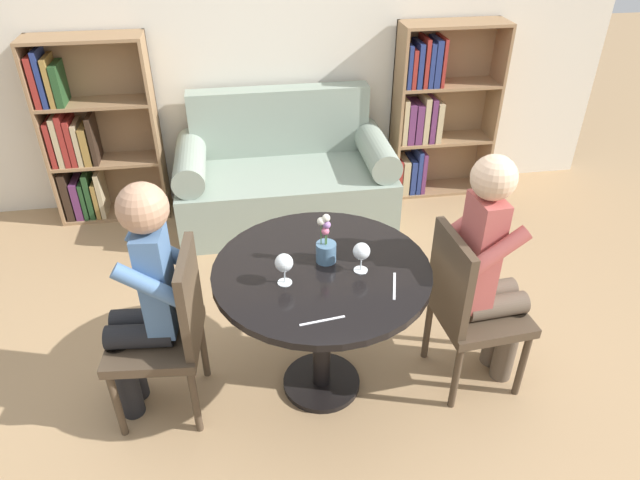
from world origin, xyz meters
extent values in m
plane|color=tan|center=(0.00, 0.00, 0.00)|extent=(16.00, 16.00, 0.00)
cube|color=silver|center=(0.00, 2.17, 1.35)|extent=(5.20, 0.05, 2.70)
cylinder|color=black|center=(0.00, 0.00, 0.74)|extent=(1.00, 1.00, 0.03)
cylinder|color=black|center=(0.00, 0.00, 0.37)|extent=(0.09, 0.09, 0.69)
cylinder|color=black|center=(0.00, 0.00, 0.01)|extent=(0.40, 0.40, 0.03)
cube|color=gray|center=(0.00, 1.70, 0.21)|extent=(1.56, 0.80, 0.42)
cube|color=gray|center=(0.00, 2.02, 0.67)|extent=(1.34, 0.16, 0.50)
cylinder|color=gray|center=(-0.67, 1.70, 0.53)|extent=(0.22, 0.72, 0.22)
cylinder|color=gray|center=(0.67, 1.70, 0.53)|extent=(0.22, 0.72, 0.22)
cube|color=#93704C|center=(-1.29, 2.12, 0.67)|extent=(0.79, 0.02, 1.35)
cube|color=#93704C|center=(-1.67, 1.99, 0.67)|extent=(0.02, 0.28, 1.35)
cube|color=#93704C|center=(-0.90, 1.99, 0.67)|extent=(0.02, 0.28, 1.35)
cube|color=#93704C|center=(-1.29, 1.99, 0.01)|extent=(0.75, 0.28, 0.02)
cube|color=#93704C|center=(-1.29, 1.99, 0.45)|extent=(0.75, 0.28, 0.02)
cube|color=#93704C|center=(-1.29, 1.99, 0.89)|extent=(0.75, 0.28, 0.02)
cube|color=#93704C|center=(-1.29, 1.99, 1.34)|extent=(0.75, 0.28, 0.02)
cube|color=#332319|center=(-1.62, 1.98, 0.21)|extent=(0.05, 0.23, 0.38)
cube|color=#602D5B|center=(-1.56, 1.98, 0.17)|extent=(0.05, 0.23, 0.30)
cube|color=#234723|center=(-1.51, 1.98, 0.17)|extent=(0.03, 0.23, 0.29)
cube|color=#234723|center=(-1.46, 1.98, 0.20)|extent=(0.04, 0.23, 0.36)
cube|color=olive|center=(-1.42, 1.98, 0.16)|extent=(0.03, 0.23, 0.28)
cube|color=tan|center=(-1.38, 1.98, 0.20)|extent=(0.03, 0.23, 0.36)
cube|color=maroon|center=(-1.63, 1.98, 0.63)|extent=(0.04, 0.23, 0.33)
cube|color=tan|center=(-1.58, 1.98, 0.64)|extent=(0.04, 0.23, 0.36)
cube|color=maroon|center=(-1.54, 1.98, 0.65)|extent=(0.04, 0.23, 0.38)
cube|color=maroon|center=(-1.49, 1.98, 0.63)|extent=(0.04, 0.23, 0.34)
cube|color=tan|center=(-1.45, 1.98, 0.62)|extent=(0.03, 0.23, 0.30)
cube|color=olive|center=(-1.40, 1.98, 0.60)|extent=(0.05, 0.23, 0.27)
cube|color=#332319|center=(-1.35, 1.98, 0.64)|extent=(0.03, 0.23, 0.35)
cube|color=maroon|center=(-1.63, 1.98, 1.07)|extent=(0.04, 0.23, 0.34)
cube|color=navy|center=(-1.58, 1.98, 1.09)|extent=(0.03, 0.23, 0.38)
cube|color=olive|center=(-1.54, 1.98, 1.07)|extent=(0.03, 0.23, 0.32)
cube|color=#234723|center=(-1.49, 1.98, 1.04)|extent=(0.05, 0.23, 0.28)
cube|color=#93704C|center=(1.29, 2.12, 0.67)|extent=(0.79, 0.02, 1.35)
cube|color=#93704C|center=(0.90, 1.99, 0.67)|extent=(0.02, 0.28, 1.35)
cube|color=#93704C|center=(1.67, 1.99, 0.67)|extent=(0.02, 0.28, 1.35)
cube|color=#93704C|center=(1.29, 1.99, 0.01)|extent=(0.75, 0.28, 0.02)
cube|color=#93704C|center=(1.29, 1.99, 0.45)|extent=(0.75, 0.28, 0.02)
cube|color=#93704C|center=(1.29, 1.99, 0.89)|extent=(0.75, 0.28, 0.02)
cube|color=#93704C|center=(1.29, 1.99, 1.34)|extent=(0.75, 0.28, 0.02)
cube|color=maroon|center=(0.94, 1.98, 0.17)|extent=(0.03, 0.23, 0.29)
cube|color=tan|center=(0.99, 1.98, 0.17)|extent=(0.05, 0.23, 0.29)
cube|color=navy|center=(1.05, 1.98, 0.17)|extent=(0.04, 0.23, 0.29)
cube|color=navy|center=(1.10, 1.98, 0.21)|extent=(0.03, 0.23, 0.37)
cube|color=#602D5B|center=(1.14, 1.98, 0.19)|extent=(0.03, 0.23, 0.34)
cube|color=tan|center=(0.95, 1.98, 0.64)|extent=(0.04, 0.23, 0.35)
cube|color=#602D5B|center=(1.00, 1.98, 0.62)|extent=(0.05, 0.23, 0.32)
cube|color=#602D5B|center=(1.06, 1.98, 0.62)|extent=(0.05, 0.23, 0.31)
cube|color=tan|center=(1.11, 1.98, 0.64)|extent=(0.04, 0.23, 0.36)
cube|color=#602D5B|center=(1.17, 1.98, 0.64)|extent=(0.04, 0.23, 0.35)
cube|color=tan|center=(1.22, 1.98, 0.62)|extent=(0.05, 0.23, 0.31)
cube|color=navy|center=(0.94, 1.98, 1.06)|extent=(0.03, 0.23, 0.31)
cube|color=maroon|center=(0.98, 1.98, 1.05)|extent=(0.03, 0.23, 0.28)
cube|color=navy|center=(1.02, 1.98, 1.07)|extent=(0.04, 0.23, 0.32)
cube|color=maroon|center=(1.07, 1.98, 1.08)|extent=(0.03, 0.23, 0.35)
cube|color=navy|center=(1.11, 1.98, 1.07)|extent=(0.03, 0.23, 0.32)
cube|color=navy|center=(1.15, 1.98, 1.07)|extent=(0.05, 0.23, 0.34)
cube|color=maroon|center=(1.20, 1.98, 1.08)|extent=(0.03, 0.23, 0.35)
cylinder|color=#473828|center=(-0.95, 0.20, 0.20)|extent=(0.04, 0.04, 0.40)
cylinder|color=#473828|center=(-0.98, -0.16, 0.20)|extent=(0.04, 0.04, 0.40)
cylinder|color=#473828|center=(-0.59, 0.16, 0.20)|extent=(0.04, 0.04, 0.40)
cylinder|color=#473828|center=(-0.63, -0.19, 0.20)|extent=(0.04, 0.04, 0.40)
cube|color=#473828|center=(-0.79, 0.00, 0.42)|extent=(0.46, 0.46, 0.05)
cube|color=#473828|center=(-0.60, -0.02, 0.68)|extent=(0.07, 0.38, 0.45)
cylinder|color=#473828|center=(0.98, -0.21, 0.20)|extent=(0.04, 0.04, 0.40)
cylinder|color=#473828|center=(0.95, 0.14, 0.20)|extent=(0.04, 0.04, 0.40)
cylinder|color=#473828|center=(0.62, -0.24, 0.20)|extent=(0.04, 0.04, 0.40)
cylinder|color=#473828|center=(0.60, 0.12, 0.20)|extent=(0.04, 0.04, 0.40)
cube|color=#473828|center=(0.79, -0.05, 0.42)|extent=(0.45, 0.45, 0.05)
cube|color=#473828|center=(0.60, -0.06, 0.68)|extent=(0.07, 0.38, 0.45)
cylinder|color=black|center=(-0.94, 0.08, 0.23)|extent=(0.11, 0.11, 0.45)
cylinder|color=black|center=(-0.95, -0.03, 0.23)|extent=(0.11, 0.11, 0.45)
cylinder|color=black|center=(-0.83, 0.07, 0.50)|extent=(0.31, 0.14, 0.11)
cylinder|color=black|center=(-0.84, -0.04, 0.50)|extent=(0.31, 0.14, 0.11)
cube|color=#4C709E|center=(-0.73, 0.00, 0.77)|extent=(0.14, 0.21, 0.52)
cylinder|color=#4C709E|center=(-0.72, 0.14, 0.85)|extent=(0.29, 0.10, 0.23)
cylinder|color=#4C709E|center=(-0.74, -0.13, 0.85)|extent=(0.29, 0.10, 0.23)
sphere|color=tan|center=(-0.73, 0.00, 1.14)|extent=(0.21, 0.21, 0.21)
cylinder|color=brown|center=(0.95, -0.09, 0.23)|extent=(0.11, 0.11, 0.45)
cylinder|color=brown|center=(0.94, 0.02, 0.23)|extent=(0.11, 0.11, 0.45)
cylinder|color=brown|center=(0.84, -0.10, 0.50)|extent=(0.31, 0.13, 0.11)
cylinder|color=brown|center=(0.83, 0.01, 0.50)|extent=(0.31, 0.13, 0.11)
cube|color=#B2514C|center=(0.73, -0.05, 0.79)|extent=(0.14, 0.21, 0.58)
cylinder|color=#B2514C|center=(0.74, -0.18, 0.89)|extent=(0.29, 0.09, 0.23)
cylinder|color=#B2514C|center=(0.72, 0.09, 0.89)|extent=(0.29, 0.09, 0.23)
sphere|color=beige|center=(0.73, -0.05, 1.18)|extent=(0.20, 0.20, 0.20)
cylinder|color=white|center=(-0.18, -0.08, 0.76)|extent=(0.06, 0.06, 0.00)
cylinder|color=white|center=(-0.18, -0.08, 0.79)|extent=(0.01, 0.01, 0.07)
sphere|color=white|center=(-0.18, -0.08, 0.86)|extent=(0.08, 0.08, 0.08)
sphere|color=maroon|center=(-0.18, -0.08, 0.85)|extent=(0.06, 0.06, 0.06)
cylinder|color=white|center=(0.17, -0.04, 0.76)|extent=(0.06, 0.06, 0.00)
cylinder|color=white|center=(0.17, -0.04, 0.79)|extent=(0.01, 0.01, 0.07)
sphere|color=white|center=(0.17, -0.04, 0.86)|extent=(0.08, 0.08, 0.08)
sphere|color=#E58E75|center=(0.17, -0.04, 0.85)|extent=(0.06, 0.06, 0.06)
cylinder|color=slate|center=(0.03, 0.05, 0.80)|extent=(0.09, 0.09, 0.09)
cylinder|color=#4C7A42|center=(0.03, 0.05, 0.90)|extent=(0.00, 0.01, 0.10)
sphere|color=#9E70B2|center=(0.03, 0.05, 0.95)|extent=(0.04, 0.04, 0.04)
cylinder|color=#4C7A42|center=(0.02, 0.05, 0.88)|extent=(0.00, 0.01, 0.07)
sphere|color=#D16684|center=(0.02, 0.05, 0.92)|extent=(0.04, 0.04, 0.04)
cylinder|color=#4C7A42|center=(0.03, 0.05, 0.92)|extent=(0.00, 0.01, 0.14)
sphere|color=silver|center=(0.03, 0.05, 0.98)|extent=(0.04, 0.04, 0.04)
cylinder|color=#4C7A42|center=(0.01, 0.06, 0.91)|extent=(0.01, 0.01, 0.12)
sphere|color=silver|center=(0.01, 0.06, 0.97)|extent=(0.04, 0.04, 0.04)
cube|color=silver|center=(-0.05, -0.35, 0.76)|extent=(0.19, 0.04, 0.00)
cube|color=silver|center=(0.29, -0.18, 0.76)|extent=(0.06, 0.19, 0.00)
camera|label=1|loc=(-0.33, -2.06, 2.28)|focal=32.00mm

